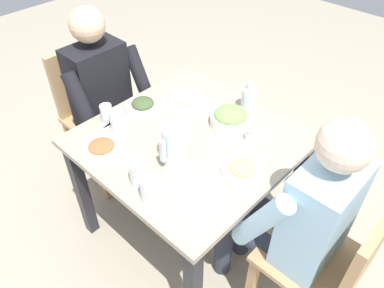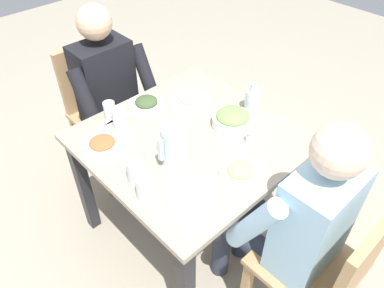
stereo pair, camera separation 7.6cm
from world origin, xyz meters
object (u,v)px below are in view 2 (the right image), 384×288
Objects in this scene: water_glass_near_right at (120,117)px; plate_yoghurt at (190,192)px; diner_near at (116,99)px; plate_dolmas at (146,103)px; plate_fries at (240,171)px; plate_rice_curry at (102,144)px; plate_beans at (190,98)px; dining_table at (190,154)px; chair_far at (327,270)px; salad_bowl at (232,119)px; water_pitcher at (174,143)px; oil_carafe at (252,101)px; water_glass_near_left at (135,171)px; water_glass_far_left at (144,187)px; salt_shaker at (249,137)px; diner_far at (291,218)px; chair_near at (101,105)px; water_glass_center at (110,110)px.

plate_yoghurt is at bearing 84.26° from water_glass_near_right.
diner_near reaches higher than plate_dolmas.
diner_near is 0.91m from plate_yoghurt.
plate_fries is at bearing 166.14° from plate_yoghurt.
plate_beans is (-0.56, 0.01, 0.00)m from plate_rice_curry.
dining_table is 4.75× the size of plate_rice_curry.
dining_table is at bearing -89.72° from chair_far.
dining_table is 4.70× the size of salad_bowl.
diner_near is 0.36m from water_glass_near_right.
water_pitcher reaches higher than plate_dolmas.
dining_table is at bearing -8.39° from oil_carafe.
water_glass_near_left is (0.33, 0.66, 0.12)m from diner_near.
water_glass_far_left is at bearing 20.62° from dining_table.
plate_fries is 3.50× the size of salt_shaker.
chair_far is 0.75× the size of diner_far.
water_glass_near_left is (0.37, 0.41, 0.04)m from plate_dolmas.
oil_carafe reaches higher than plate_rice_curry.
water_glass_center is (0.16, 0.41, 0.26)m from chair_near.
water_glass_near_right is at bearing -32.09° from oil_carafe.
dining_table is 0.39m from plate_yoghurt.
diner_near is 10.91× the size of water_glass_far_left.
dining_table is 0.80× the size of diner_near.
diner_near is 0.94m from plate_fries.
diner_far is 6.31× the size of plate_fries.
water_glass_far_left is 0.58m from salt_shaker.
oil_carafe is (-0.59, 0.46, 0.01)m from water_glass_center.
diner_far is at bearing 92.59° from plate_fries.
plate_beans is (-0.25, 0.38, 0.08)m from diner_near.
diner_near is 0.28m from water_glass_center.
plate_dolmas is at bearing -91.55° from plate_fries.
salt_shaker is at bearing 139.25° from plate_rice_curry.
water_glass_center is at bearing -22.53° from plate_beans.
water_glass_near_left is at bearing -64.28° from chair_far.
water_glass_center is at bearing -95.01° from plate_yoghurt.
water_glass_center is (0.41, -0.17, 0.03)m from plate_beans.
plate_yoghurt reaches higher than plate_beans.
plate_beans is at bearing -148.00° from water_glass_far_left.
plate_fries is at bearing 141.60° from water_glass_near_left.
plate_beans is at bearing 169.31° from water_glass_near_right.
water_glass_center reaches higher than plate_fries.
plate_fries is 0.67m from water_glass_near_right.
diner_near reaches higher than water_glass_near_right.
plate_dolmas is 0.65m from water_glass_far_left.
oil_carafe is (-0.18, 0.29, 0.04)m from plate_beans.
plate_fries is 0.43m from water_glass_far_left.
dining_table is at bearing 122.15° from water_glass_near_right.
water_pitcher reaches higher than chair_far.
chair_far is 4.72× the size of water_pitcher.
chair_far is at bearing 115.72° from water_glass_near_left.
diner_far reaches higher than dining_table.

